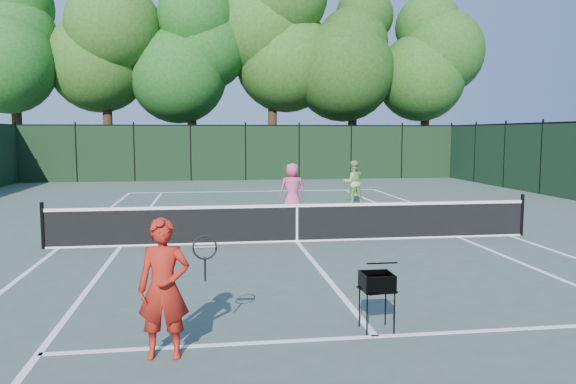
{
  "coord_description": "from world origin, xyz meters",
  "views": [
    {
      "loc": [
        -2.1,
        -13.13,
        2.6
      ],
      "look_at": [
        -0.07,
        1.0,
        1.1
      ],
      "focal_mm": 35.0,
      "sensor_mm": 36.0,
      "label": 1
    }
  ],
  "objects": [
    {
      "name": "sideline_singles_right",
      "position": [
        4.12,
        0.0,
        0.0
      ],
      "size": [
        0.1,
        23.77,
        0.01
      ],
      "primitive_type": "cube",
      "color": "white",
      "rests_on": "ground"
    },
    {
      "name": "service_line_far",
      "position": [
        0.0,
        6.4,
        0.0
      ],
      "size": [
        8.23,
        0.1,
        0.01
      ],
      "primitive_type": "cube",
      "color": "white",
      "rests_on": "ground"
    },
    {
      "name": "ball_hopper",
      "position": [
        0.08,
        -6.18,
        0.65
      ],
      "size": [
        0.47,
        0.47,
        0.77
      ],
      "rotation": [
        0.0,
        0.0,
        0.17
      ],
      "color": "black",
      "rests_on": "ground"
    },
    {
      "name": "tree_1",
      "position": [
        -8.0,
        22.0,
        8.69
      ],
      "size": [
        6.8,
        6.8,
        13.98
      ],
      "color": "black",
      "rests_on": "ground"
    },
    {
      "name": "tree_3",
      "position": [
        2.0,
        22.3,
        9.01
      ],
      "size": [
        7.0,
        7.0,
        14.45
      ],
      "color": "black",
      "rests_on": "ground"
    },
    {
      "name": "baseline_far",
      "position": [
        0.0,
        11.88,
        0.0
      ],
      "size": [
        10.97,
        0.1,
        0.01
      ],
      "primitive_type": "cube",
      "color": "white",
      "rests_on": "ground"
    },
    {
      "name": "service_line_near",
      "position": [
        0.0,
        -6.4,
        0.0
      ],
      "size": [
        8.23,
        0.1,
        0.01
      ],
      "primitive_type": "cube",
      "color": "white",
      "rests_on": "ground"
    },
    {
      "name": "tree_0",
      "position": [
        -13.0,
        21.5,
        8.16
      ],
      "size": [
        6.4,
        6.4,
        13.14
      ],
      "color": "black",
      "rests_on": "ground"
    },
    {
      "name": "sideline_singles_left",
      "position": [
        -4.12,
        0.0,
        0.0
      ],
      "size": [
        0.1,
        23.77,
        0.01
      ],
      "primitive_type": "cube",
      "color": "white",
      "rests_on": "ground"
    },
    {
      "name": "tree_5",
      "position": [
        12.0,
        22.1,
        7.71
      ],
      "size": [
        5.8,
        5.8,
        12.23
      ],
      "color": "black",
      "rests_on": "ground"
    },
    {
      "name": "center_service_line",
      "position": [
        0.0,
        0.0,
        0.0
      ],
      "size": [
        0.1,
        12.8,
        0.01
      ],
      "primitive_type": "cube",
      "color": "white",
      "rests_on": "ground"
    },
    {
      "name": "player_pink",
      "position": [
        0.55,
        4.37,
        0.83
      ],
      "size": [
        0.83,
        0.56,
        1.66
      ],
      "rotation": [
        0.0,
        0.0,
        3.11
      ],
      "color": "#C84676",
      "rests_on": "ground"
    },
    {
      "name": "sideline_doubles_right",
      "position": [
        5.49,
        0.0,
        0.0
      ],
      "size": [
        0.1,
        23.77,
        0.01
      ],
      "primitive_type": "cube",
      "color": "white",
      "rests_on": "ground"
    },
    {
      "name": "loose_ball_midcourt",
      "position": [
        0.89,
        -3.91,
        0.03
      ],
      "size": [
        0.07,
        0.07,
        0.07
      ],
      "primitive_type": "sphere",
      "color": "#BBDE2D",
      "rests_on": "ground"
    },
    {
      "name": "tennis_net",
      "position": [
        0.0,
        0.0,
        0.48
      ],
      "size": [
        11.69,
        0.09,
        1.06
      ],
      "color": "black",
      "rests_on": "ground"
    },
    {
      "name": "tree_4",
      "position": [
        7.0,
        21.6,
        8.14
      ],
      "size": [
        6.2,
        6.2,
        12.97
      ],
      "color": "black",
      "rests_on": "ground"
    },
    {
      "name": "tree_2",
      "position": [
        -3.0,
        21.8,
        7.73
      ],
      "size": [
        6.0,
        6.0,
        12.4
      ],
      "color": "black",
      "rests_on": "ground"
    },
    {
      "name": "ground",
      "position": [
        0.0,
        0.0,
        0.0
      ],
      "size": [
        90.0,
        90.0,
        0.0
      ],
      "primitive_type": "plane",
      "color": "#414F47",
      "rests_on": "ground"
    },
    {
      "name": "coach",
      "position": [
        -2.62,
        -6.68,
        0.82
      ],
      "size": [
        0.93,
        0.59,
        1.64
      ],
      "rotation": [
        0.0,
        0.0,
        -0.06
      ],
      "color": "#A31D12",
      "rests_on": "ground"
    },
    {
      "name": "fence_far",
      "position": [
        0.0,
        18.0,
        1.5
      ],
      "size": [
        24.0,
        0.05,
        3.0
      ],
      "primitive_type": "cube",
      "color": "black",
      "rests_on": "ground"
    },
    {
      "name": "sideline_doubles_left",
      "position": [
        -5.49,
        0.0,
        0.0
      ],
      "size": [
        0.1,
        23.77,
        0.01
      ],
      "primitive_type": "cube",
      "color": "white",
      "rests_on": "ground"
    },
    {
      "name": "player_green",
      "position": [
        3.22,
        6.97,
        0.8
      ],
      "size": [
        0.82,
        0.66,
        1.59
      ],
      "rotation": [
        0.0,
        0.0,
        3.22
      ],
      "color": "#91BE5F",
      "rests_on": "ground"
    }
  ]
}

